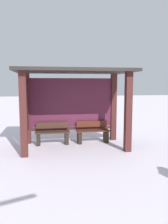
% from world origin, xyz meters
% --- Properties ---
extents(ground_plane, '(60.00, 60.00, 0.00)m').
position_xyz_m(ground_plane, '(0.00, 0.00, 0.00)').
color(ground_plane, white).
extents(bus_shelter, '(3.46, 1.97, 2.38)m').
position_xyz_m(bus_shelter, '(-0.11, 0.21, 1.72)').
color(bus_shelter, '#471F1D').
rests_on(bus_shelter, ground).
extents(bench_left_inside, '(1.10, 0.35, 0.70)m').
position_xyz_m(bench_left_inside, '(-0.66, 0.44, 0.32)').
color(bench_left_inside, '#42281E').
rests_on(bench_left_inside, ground).
extents(bench_center_inside, '(1.10, 0.37, 0.71)m').
position_xyz_m(bench_center_inside, '(0.66, 0.44, 0.32)').
color(bench_center_inside, '#572619').
rests_on(bench_center_inside, ground).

